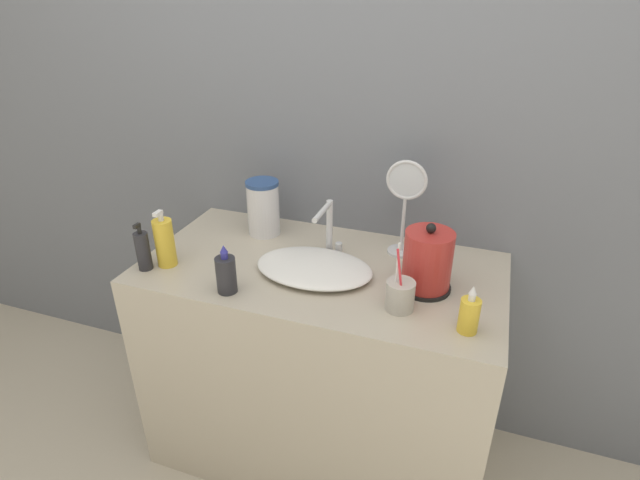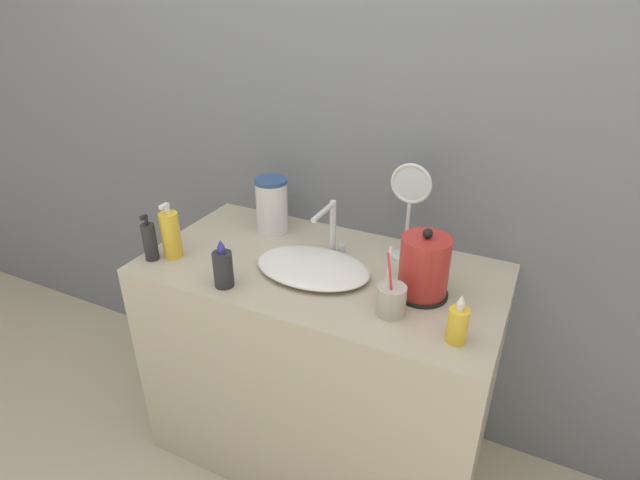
% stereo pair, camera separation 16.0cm
% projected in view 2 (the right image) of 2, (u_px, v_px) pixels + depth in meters
% --- Properties ---
extents(wall_back, '(6.00, 0.04, 2.60)m').
position_uv_depth(wall_back, '(363.00, 103.00, 1.70)').
color(wall_back, slate).
rests_on(wall_back, ground_plane).
extents(vanity_counter, '(1.19, 0.62, 0.83)m').
position_uv_depth(vanity_counter, '(321.00, 364.00, 1.84)').
color(vanity_counter, '#B7AD99').
rests_on(vanity_counter, ground_plane).
extents(sink_basin, '(0.38, 0.26, 0.04)m').
position_uv_depth(sink_basin, '(313.00, 267.00, 1.61)').
color(sink_basin, white).
rests_on(sink_basin, vanity_counter).
extents(faucet, '(0.06, 0.16, 0.19)m').
position_uv_depth(faucet, '(331.00, 226.00, 1.67)').
color(faucet, silver).
rests_on(faucet, vanity_counter).
extents(electric_kettle, '(0.16, 0.16, 0.22)m').
position_uv_depth(electric_kettle, '(424.00, 269.00, 1.46)').
color(electric_kettle, black).
rests_on(electric_kettle, vanity_counter).
extents(toothbrush_cup, '(0.08, 0.08, 0.21)m').
position_uv_depth(toothbrush_cup, '(391.00, 300.00, 1.40)').
color(toothbrush_cup, '#B7B2A8').
rests_on(toothbrush_cup, vanity_counter).
extents(lotion_bottle, '(0.05, 0.05, 0.17)m').
position_uv_depth(lotion_bottle, '(150.00, 241.00, 1.67)').
color(lotion_bottle, '#28282D').
rests_on(lotion_bottle, vanity_counter).
extents(shampoo_bottle, '(0.05, 0.05, 0.14)m').
position_uv_depth(shampoo_bottle, '(458.00, 324.00, 1.29)').
color(shampoo_bottle, gold).
rests_on(shampoo_bottle, vanity_counter).
extents(mouthwash_bottle, '(0.06, 0.06, 0.20)m').
position_uv_depth(mouthwash_bottle, '(171.00, 235.00, 1.68)').
color(mouthwash_bottle, gold).
rests_on(mouthwash_bottle, vanity_counter).
extents(hand_cream_bottle, '(0.06, 0.06, 0.16)m').
position_uv_depth(hand_cream_bottle, '(223.00, 268.00, 1.52)').
color(hand_cream_bottle, '#28282D').
rests_on(hand_cream_bottle, vanity_counter).
extents(vanity_mirror, '(0.14, 0.09, 0.34)m').
position_uv_depth(vanity_mirror, '(409.00, 204.00, 1.62)').
color(vanity_mirror, silver).
rests_on(vanity_mirror, vanity_counter).
extents(water_pitcher, '(0.12, 0.12, 0.21)m').
position_uv_depth(water_pitcher, '(272.00, 205.00, 1.85)').
color(water_pitcher, silver).
rests_on(water_pitcher, vanity_counter).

